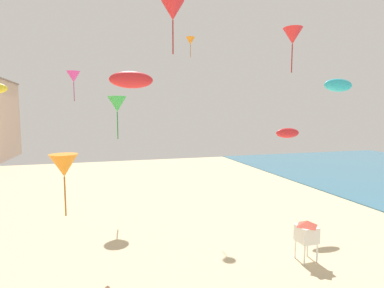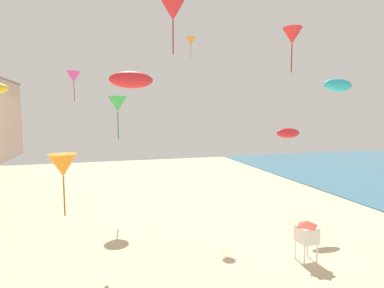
# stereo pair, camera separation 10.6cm
# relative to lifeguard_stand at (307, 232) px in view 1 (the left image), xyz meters

# --- Properties ---
(lifeguard_stand) EXTENTS (1.10, 1.10, 2.55)m
(lifeguard_stand) POSITION_rel_lifeguard_stand_xyz_m (0.00, 0.00, 0.00)
(lifeguard_stand) COLOR white
(lifeguard_stand) RESTS_ON ground
(kite_magenta_delta) EXTENTS (0.84, 0.84, 1.91)m
(kite_magenta_delta) POSITION_rel_lifeguard_stand_xyz_m (-13.60, 5.83, 9.61)
(kite_magenta_delta) COLOR #DB3D9E
(kite_orange_delta) EXTENTS (1.06, 1.06, 2.40)m
(kite_orange_delta) POSITION_rel_lifeguard_stand_xyz_m (-13.32, -2.94, 5.25)
(kite_orange_delta) COLOR orange
(kite_red_delta) EXTENTS (0.99, 0.99, 2.25)m
(kite_red_delta) POSITION_rel_lifeguard_stand_xyz_m (-2.40, -1.38, 11.20)
(kite_red_delta) COLOR red
(kite_orange_delta_2) EXTENTS (0.84, 0.84, 1.91)m
(kite_orange_delta_2) POSITION_rel_lifeguard_stand_xyz_m (-3.63, 13.18, 14.23)
(kite_orange_delta_2) COLOR orange
(kite_red_delta_2) EXTENTS (1.64, 1.64, 3.74)m
(kite_red_delta_2) POSITION_rel_lifeguard_stand_xyz_m (-6.83, 6.71, 14.63)
(kite_red_delta_2) COLOR red
(kite_cyan_parafoil) EXTENTS (1.61, 0.45, 0.63)m
(kite_cyan_parafoil) POSITION_rel_lifeguard_stand_xyz_m (-0.85, -2.98, 8.60)
(kite_cyan_parafoil) COLOR #2DB7CC
(kite_red_parafoil) EXTENTS (2.13, 0.59, 0.83)m
(kite_red_parafoil) POSITION_rel_lifeguard_stand_xyz_m (2.71, 6.28, 5.68)
(kite_red_parafoil) COLOR red
(kite_green_delta) EXTENTS (1.72, 1.72, 3.92)m
(kite_green_delta) POSITION_rel_lifeguard_stand_xyz_m (-10.59, 13.36, 8.15)
(kite_green_delta) COLOR green
(kite_red_parafoil_2) EXTENTS (2.76, 0.77, 1.07)m
(kite_red_parafoil_2) POSITION_rel_lifeguard_stand_xyz_m (-10.06, 4.52, 9.39)
(kite_red_parafoil_2) COLOR red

